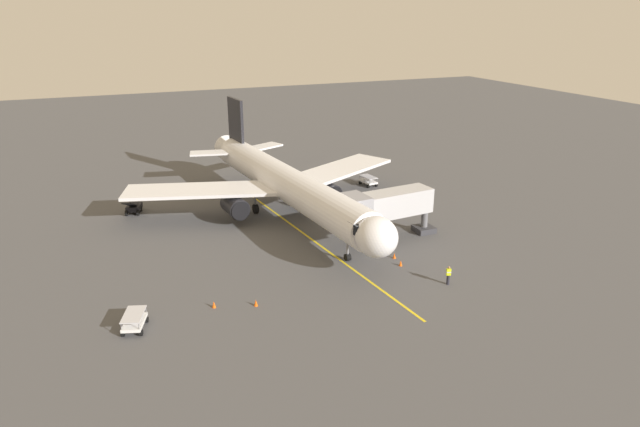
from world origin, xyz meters
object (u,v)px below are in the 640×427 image
object	(u,v)px
baggage_cart_portside	(134,321)
jet_bridge	(381,207)
airplane	(285,183)
safety_cone_nose_left	(394,256)
baggage_cart_near_nose	(368,181)
safety_cone_nose_right	(401,263)
safety_cone_wing_port	(256,303)
safety_cone_wing_starboard	(214,304)
ground_crew_marshaller	(448,275)
belt_loader_starboard_side	(133,207)

from	to	relation	value
baggage_cart_portside	jet_bridge	bearing A→B (deg)	-162.46
airplane	safety_cone_nose_left	distance (m)	16.44
baggage_cart_near_nose	safety_cone_nose_right	distance (m)	25.63
baggage_cart_portside	safety_cone_wing_port	size ratio (longest dim) A/B	5.29
safety_cone_wing_starboard	jet_bridge	bearing A→B (deg)	-159.62
baggage_cart_portside	safety_cone_nose_left	distance (m)	24.51
airplane	safety_cone_nose_right	distance (m)	17.93
ground_crew_marshaller	safety_cone_wing_starboard	xyz separation A→B (m)	(19.58, -3.86, -0.61)
safety_cone_nose_right	safety_cone_wing_starboard	distance (m)	17.78
baggage_cart_portside	safety_cone_wing_starboard	xyz separation A→B (m)	(-6.16, -0.91, -0.38)
jet_bridge	baggage_cart_portside	bearing A→B (deg)	17.54
baggage_cart_portside	belt_loader_starboard_side	size ratio (longest dim) A/B	0.62
airplane	safety_cone_wing_starboard	xyz separation A→B (m)	(12.43, 17.73, -3.73)
jet_bridge	safety_cone_nose_right	distance (m)	7.01
baggage_cart_near_nose	safety_cone_wing_port	distance (m)	35.18
safety_cone_nose_right	safety_cone_wing_port	world-z (taller)	same
safety_cone_nose_left	baggage_cart_near_nose	bearing A→B (deg)	-111.52
safety_cone_nose_right	safety_cone_wing_port	xyz separation A→B (m)	(14.59, 2.06, 0.00)
ground_crew_marshaller	safety_cone_wing_starboard	size ratio (longest dim) A/B	3.11
airplane	belt_loader_starboard_side	size ratio (longest dim) A/B	8.55
belt_loader_starboard_side	safety_cone_wing_starboard	bearing A→B (deg)	97.75
baggage_cart_portside	safety_cone_nose_left	xyz separation A→B (m)	(-24.24, -3.65, -0.38)
baggage_cart_portside	safety_cone_nose_right	size ratio (longest dim) A/B	5.29
ground_crew_marshaller	safety_cone_nose_right	world-z (taller)	ground_crew_marshaller
ground_crew_marshaller	baggage_cart_near_nose	world-z (taller)	ground_crew_marshaller
airplane	ground_crew_marshaller	bearing A→B (deg)	108.33
baggage_cart_near_nose	safety_cone_wing_port	bearing A→B (deg)	47.69
ground_crew_marshaller	safety_cone_nose_left	bearing A→B (deg)	-77.12
safety_cone_nose_left	belt_loader_starboard_side	bearing A→B (deg)	-46.87
safety_cone_wing_port	safety_cone_nose_left	bearing A→B (deg)	-165.75
baggage_cart_near_nose	baggage_cart_portside	bearing A→B (deg)	38.10
safety_cone_nose_right	safety_cone_nose_left	bearing A→B (deg)	-100.68
airplane	safety_cone_nose_left	bearing A→B (deg)	110.63
safety_cone_wing_starboard	belt_loader_starboard_side	bearing A→B (deg)	-82.25
jet_bridge	baggage_cart_portside	distance (m)	26.40
jet_bridge	safety_cone_nose_left	world-z (taller)	jet_bridge
baggage_cart_near_nose	safety_cone_nose_left	size ratio (longest dim) A/B	4.99
ground_crew_marshaller	safety_cone_wing_starboard	bearing A→B (deg)	-11.14
ground_crew_marshaller	safety_cone_wing_port	distance (m)	16.67
baggage_cart_portside	ground_crew_marshaller	bearing A→B (deg)	173.47
safety_cone_nose_right	safety_cone_wing_starboard	xyz separation A→B (m)	(17.75, 1.01, 0.00)
ground_crew_marshaller	safety_cone_nose_left	size ratio (longest dim) A/B	3.11
jet_bridge	belt_loader_starboard_side	distance (m)	29.35
jet_bridge	safety_cone_nose_right	bearing A→B (deg)	79.74
safety_cone_nose_right	safety_cone_wing_port	size ratio (longest dim) A/B	1.00
baggage_cart_near_nose	baggage_cart_portside	distance (m)	41.94
baggage_cart_near_nose	safety_cone_nose_right	bearing A→B (deg)	69.22
safety_cone_nose_left	safety_cone_nose_right	distance (m)	1.76
baggage_cart_portside	safety_cone_wing_starboard	distance (m)	6.24
safety_cone_wing_port	safety_cone_nose_right	bearing A→B (deg)	-171.97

